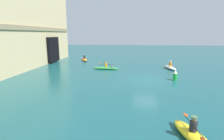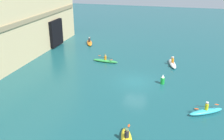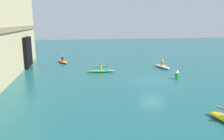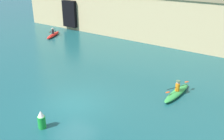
# 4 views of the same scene
# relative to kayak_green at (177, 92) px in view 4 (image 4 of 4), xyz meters

# --- Properties ---
(ground_plane) EXTENTS (120.00, 120.00, 0.00)m
(ground_plane) POSITION_rel_kayak_green_xyz_m (-5.15, -5.08, -0.22)
(ground_plane) COLOR #195156
(kayak_green) EXTENTS (0.94, 3.59, 1.13)m
(kayak_green) POSITION_rel_kayak_green_xyz_m (0.00, 0.00, 0.00)
(kayak_green) COLOR green
(kayak_green) RESTS_ON ground
(kayak_red) EXTENTS (2.08, 3.54, 1.06)m
(kayak_red) POSITION_rel_kayak_green_xyz_m (-18.97, 5.95, -0.01)
(kayak_red) COLOR red
(kayak_red) RESTS_ON ground
(marker_buoy) EXTENTS (0.45, 0.45, 1.10)m
(marker_buoy) POSITION_rel_kayak_green_xyz_m (-4.89, -8.06, 0.29)
(marker_buoy) COLOR green
(marker_buoy) RESTS_ON ground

